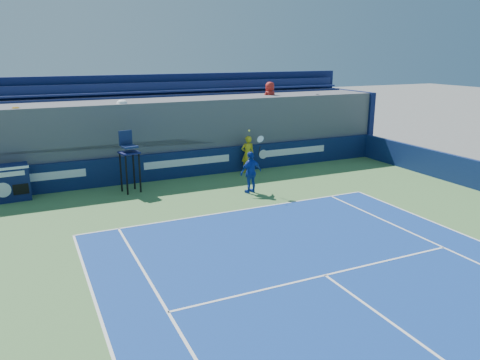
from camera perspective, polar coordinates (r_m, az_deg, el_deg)
name	(u,v)px	position (r m, az deg, el deg)	size (l,w,h in m)	color
ball_person	(248,154)	(21.75, 0.95, 3.16)	(0.63, 0.41, 1.73)	gold
back_hoarding	(187,164)	(21.17, -6.43, 1.95)	(20.40, 0.21, 1.20)	#0C1A44
match_clock	(11,182)	(19.65, -26.17, -0.19)	(1.36, 0.80, 1.40)	#0E1949
umpire_chair	(129,155)	(19.07, -13.40, 2.99)	(0.83, 0.83, 2.48)	black
tennis_player	(251,172)	(18.57, 1.35, 0.96)	(1.04, 0.58, 2.57)	#1333A1
stadium_seating	(173,130)	(22.84, -8.21, 6.04)	(21.00, 4.05, 4.40)	#535258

